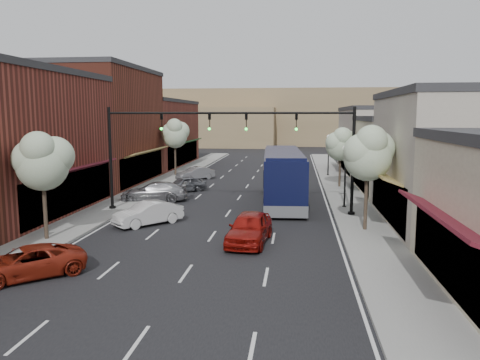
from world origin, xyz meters
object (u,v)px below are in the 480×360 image
(lamp_post_far, at_px, (329,148))
(parked_car_a, at_px, (27,262))
(parked_car_d, at_px, (184,184))
(tree_left_far, at_px, (175,133))
(red_hatchback, at_px, (249,228))
(parked_car_e, at_px, (195,173))
(signal_mast_right, at_px, (315,144))
(parked_car_b, at_px, (148,213))
(tree_left_near, at_px, (42,160))
(signal_mast_left, at_px, (144,143))
(parked_car_c, at_px, (154,192))
(tree_right_far, at_px, (341,143))
(tree_right_near, at_px, (369,152))
(coach_bus, at_px, (283,176))
(lamp_post_near, at_px, (345,166))

(lamp_post_far, xyz_separation_m, parked_car_a, (-14.00, -33.22, -2.39))
(parked_car_d, bearing_deg, tree_left_far, 156.61)
(red_hatchback, relative_size, parked_car_e, 1.19)
(signal_mast_right, height_order, lamp_post_far, signal_mast_right)
(parked_car_b, bearing_deg, tree_left_near, -91.16)
(parked_car_d, bearing_deg, signal_mast_left, -46.24)
(parked_car_b, xyz_separation_m, parked_car_c, (-1.95, 7.51, 0.04))
(tree_left_far, bearing_deg, lamp_post_far, 7.30)
(signal_mast_left, height_order, tree_left_near, signal_mast_left)
(signal_mast_left, relative_size, tree_left_near, 1.44)
(red_hatchback, bearing_deg, tree_right_far, 77.41)
(tree_right_far, distance_m, tree_left_far, 17.66)
(signal_mast_right, bearing_deg, tree_right_near, -56.09)
(coach_bus, bearing_deg, lamp_post_near, -26.87)
(lamp_post_near, bearing_deg, tree_left_far, 136.11)
(tree_left_far, distance_m, lamp_post_far, 16.26)
(lamp_post_far, xyz_separation_m, red_hatchback, (-5.67, -27.09, -2.21))
(tree_left_near, xyz_separation_m, lamp_post_far, (16.05, 28.06, -1.22))
(tree_left_far, height_order, parked_car_c, tree_left_far)
(tree_right_far, xyz_separation_m, coach_bus, (-4.88, -7.57, -1.98))
(lamp_post_near, bearing_deg, parked_car_b, -152.42)
(tree_left_far, bearing_deg, tree_right_near, -52.96)
(signal_mast_left, bearing_deg, parked_car_c, 98.85)
(tree_right_near, distance_m, tree_left_near, 17.08)
(signal_mast_right, distance_m, lamp_post_near, 3.69)
(tree_left_far, bearing_deg, parked_car_a, -86.23)
(parked_car_d, bearing_deg, red_hatchback, -16.92)
(parked_car_e, bearing_deg, tree_right_far, 31.51)
(lamp_post_near, xyz_separation_m, lamp_post_far, (0.00, 17.50, 0.00))
(tree_right_far, xyz_separation_m, parked_car_b, (-12.60, -15.74, -3.30))
(parked_car_a, xyz_separation_m, parked_car_c, (0.00, 16.93, 0.10))
(coach_bus, xyz_separation_m, parked_car_b, (-7.72, -8.17, -1.32))
(parked_car_d, bearing_deg, tree_right_near, 5.51)
(tree_right_near, height_order, parked_car_b, tree_right_near)
(parked_car_b, bearing_deg, parked_car_c, 146.62)
(signal_mast_right, height_order, parked_car_b, signal_mast_right)
(tree_left_near, relative_size, red_hatchback, 1.22)
(red_hatchback, distance_m, parked_car_c, 13.65)
(tree_left_far, height_order, lamp_post_far, tree_left_far)
(tree_left_far, distance_m, parked_car_e, 5.21)
(parked_car_b, height_order, parked_car_e, parked_car_b)
(tree_right_near, distance_m, coach_bus, 10.04)
(lamp_post_near, height_order, coach_bus, lamp_post_near)
(tree_right_far, height_order, tree_left_far, tree_left_far)
(lamp_post_far, distance_m, parked_car_a, 36.13)
(tree_right_near, height_order, parked_car_a, tree_right_near)
(tree_right_near, bearing_deg, parked_car_a, -147.80)
(parked_car_a, bearing_deg, red_hatchback, 84.74)
(signal_mast_right, distance_m, tree_right_near, 4.89)
(tree_right_far, distance_m, coach_bus, 9.22)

